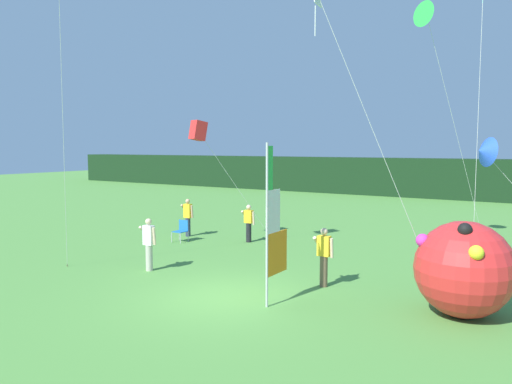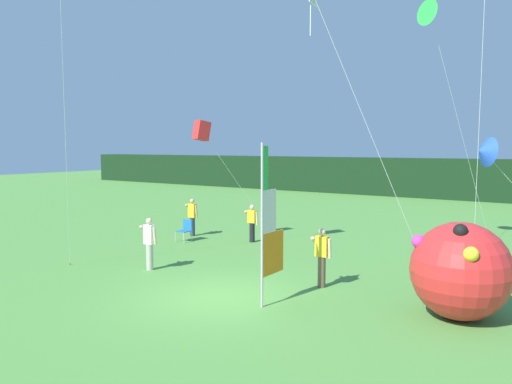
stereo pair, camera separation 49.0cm
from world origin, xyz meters
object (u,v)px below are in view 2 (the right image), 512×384
at_px(inflatable_balloon, 460,271).
at_px(kite_blue_delta_4, 484,152).
at_px(banner_flag, 269,228).
at_px(person_mid_field, 322,256).
at_px(person_far_right, 150,242).
at_px(kite_red_box_6, 202,131).
at_px(kite_green_delta_3, 431,14).
at_px(person_near_banner, 192,216).
at_px(folding_chair, 185,229).
at_px(kite_white_diamond_1, 320,14).
at_px(person_far_left, 252,222).

relative_size(inflatable_balloon, kite_blue_delta_4, 0.54).
height_order(banner_flag, person_mid_field, banner_flag).
xyz_separation_m(person_far_right, kite_red_box_6, (-1.41, 4.29, 3.68)).
relative_size(inflatable_balloon, kite_green_delta_3, 0.25).
distance_m(person_near_banner, person_mid_field, 9.20).
distance_m(banner_flag, person_far_right, 5.15).
bearing_deg(folding_chair, kite_blue_delta_4, -5.85).
bearing_deg(banner_flag, kite_green_delta_3, 77.38).
distance_m(inflatable_balloon, kite_white_diamond_1, 6.77).
height_order(inflatable_balloon, folding_chair, inflatable_balloon).
relative_size(person_near_banner, kite_blue_delta_4, 0.39).
xyz_separation_m(person_far_left, person_far_right, (-0.13, -5.61, 0.07)).
xyz_separation_m(person_near_banner, folding_chair, (0.56, -1.08, -0.37)).
bearing_deg(kite_green_delta_3, person_far_right, -133.96).
distance_m(person_mid_field, inflatable_balloon, 3.79).
distance_m(person_mid_field, kite_blue_delta_4, 5.07).
xyz_separation_m(kite_white_diamond_1, kite_blue_delta_4, (3.15, 3.22, -3.25)).
xyz_separation_m(person_far_right, kite_blue_delta_4, (9.23, 3.03, 2.91)).
bearing_deg(inflatable_balloon, folding_chair, 163.55).
height_order(kite_white_diamond_1, kite_red_box_6, kite_white_diamond_1).
xyz_separation_m(person_mid_field, inflatable_balloon, (3.75, -0.52, 0.24)).
relative_size(banner_flag, person_mid_field, 2.42).
height_order(inflatable_balloon, kite_red_box_6, kite_red_box_6).
xyz_separation_m(banner_flag, folding_chair, (-7.30, 4.95, -1.43)).
bearing_deg(kite_green_delta_3, person_far_left, -168.46).
bearing_deg(kite_white_diamond_1, person_far_left, 135.72).
bearing_deg(kite_green_delta_3, kite_white_diamond_1, -95.08).
height_order(person_mid_field, kite_green_delta_3, kite_green_delta_3).
distance_m(person_far_right, inflatable_balloon, 9.23).
height_order(banner_flag, person_far_left, banner_flag).
distance_m(person_near_banner, person_far_right, 6.02).
relative_size(person_far_left, folding_chair, 1.75).
bearing_deg(person_mid_field, person_far_right, -166.15).
xyz_separation_m(person_near_banner, inflatable_balloon, (12.06, -4.48, 0.24)).
xyz_separation_m(banner_flag, kite_green_delta_3, (1.72, 7.70, 6.58)).
bearing_deg(kite_white_diamond_1, kite_blue_delta_4, 45.65).
distance_m(person_far_left, folding_chair, 2.83).
height_order(person_near_banner, person_mid_field, person_mid_field).
distance_m(kite_white_diamond_1, kite_green_delta_3, 7.33).
bearing_deg(kite_green_delta_3, folding_chair, -163.06).
bearing_deg(banner_flag, kite_blue_delta_4, 41.65).
relative_size(banner_flag, kite_red_box_6, 0.81).
xyz_separation_m(folding_chair, kite_white_diamond_1, (8.39, -4.40, 6.55)).
xyz_separation_m(kite_white_diamond_1, kite_green_delta_3, (0.64, 7.15, 1.46)).
bearing_deg(banner_flag, folding_chair, 145.86).
relative_size(inflatable_balloon, folding_chair, 2.56).
bearing_deg(person_far_left, kite_white_diamond_1, -44.28).
distance_m(banner_flag, kite_blue_delta_4, 5.97).
height_order(person_far_left, kite_blue_delta_4, kite_blue_delta_4).
bearing_deg(kite_red_box_6, inflatable_balloon, -18.12).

